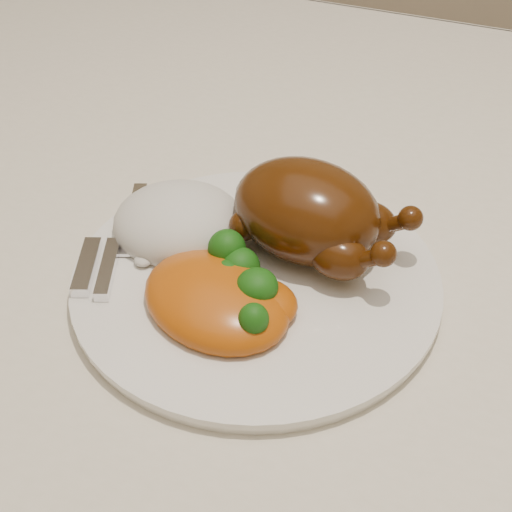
% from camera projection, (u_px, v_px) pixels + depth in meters
% --- Properties ---
extents(dining_table, '(1.60, 0.90, 0.76)m').
position_uv_depth(dining_table, '(329.00, 289.00, 0.75)').
color(dining_table, brown).
rests_on(dining_table, floor).
extents(tablecloth, '(1.73, 1.03, 0.18)m').
position_uv_depth(tablecloth, '(334.00, 235.00, 0.71)').
color(tablecloth, beige).
rests_on(tablecloth, dining_table).
extents(dinner_plate, '(0.31, 0.31, 0.01)m').
position_uv_depth(dinner_plate, '(256.00, 280.00, 0.60)').
color(dinner_plate, white).
rests_on(dinner_plate, tablecloth).
extents(roast_chicken, '(0.17, 0.12, 0.08)m').
position_uv_depth(roast_chicken, '(310.00, 212.00, 0.60)').
color(roast_chicken, '#4B2308').
rests_on(roast_chicken, dinner_plate).
extents(rice_mound, '(0.15, 0.14, 0.06)m').
position_uv_depth(rice_mound, '(179.00, 223.00, 0.63)').
color(rice_mound, silver).
rests_on(rice_mound, dinner_plate).
extents(mac_and_cheese, '(0.15, 0.14, 0.06)m').
position_uv_depth(mac_and_cheese, '(226.00, 296.00, 0.56)').
color(mac_and_cheese, '#B04F0B').
rests_on(mac_and_cheese, dinner_plate).
extents(cutlery, '(0.06, 0.16, 0.01)m').
position_uv_depth(cutlery, '(112.00, 251.00, 0.61)').
color(cutlery, silver).
rests_on(cutlery, dinner_plate).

